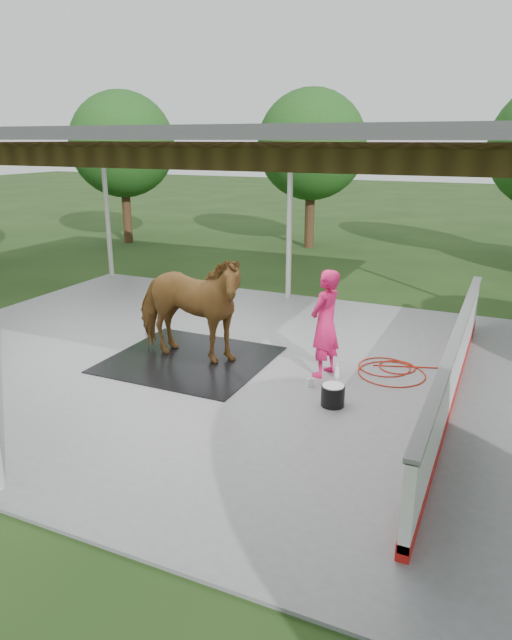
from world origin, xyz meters
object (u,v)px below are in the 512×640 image
at_px(handler, 325,324).
at_px(wash_bucket, 333,395).
at_px(dasher_board, 454,369).
at_px(horse, 188,307).

xyz_separation_m(handler, wash_bucket, (0.51, -1.10, -0.77)).
bearing_deg(wash_bucket, dasher_board, 29.83).
relative_size(dasher_board, handler, 4.24).
bearing_deg(handler, wash_bucket, 40.36).
height_order(dasher_board, horse, horse).
bearing_deg(horse, handler, -81.29).
bearing_deg(dasher_board, horse, -177.33).
distance_m(handler, wash_bucket, 1.44).
xyz_separation_m(horse, wash_bucket, (3.00, -0.73, -0.86)).
xyz_separation_m(dasher_board, horse, (-4.65, -0.22, 0.50)).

